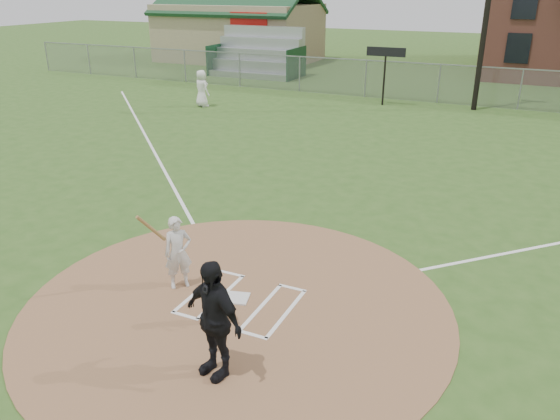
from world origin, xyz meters
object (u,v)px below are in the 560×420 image
at_px(batter_at_plate, 178,252).
at_px(home_plate, 237,298).
at_px(catcher, 215,301).
at_px(umpire, 213,319).
at_px(ondeck_player, 202,88).

bearing_deg(batter_at_plate, home_plate, 2.34).
height_order(catcher, umpire, umpire).
height_order(home_plate, umpire, umpire).
bearing_deg(catcher, home_plate, 83.51).
bearing_deg(ondeck_player, catcher, 144.75).
relative_size(umpire, batter_at_plate, 1.14).
relative_size(catcher, batter_at_plate, 0.59).
distance_m(home_plate, catcher, 1.09).
distance_m(home_plate, ondeck_player, 19.06).
xyz_separation_m(home_plate, batter_at_plate, (-1.33, -0.05, 0.77)).
xyz_separation_m(home_plate, ondeck_player, (-10.75, 15.71, 0.89)).
distance_m(catcher, batter_at_plate, 1.70).
height_order(catcher, batter_at_plate, batter_at_plate).
xyz_separation_m(ondeck_player, batter_at_plate, (9.42, -15.76, -0.12)).
bearing_deg(batter_at_plate, umpire, -44.23).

